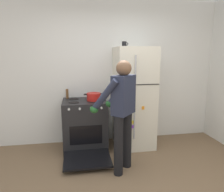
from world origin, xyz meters
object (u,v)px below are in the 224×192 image
coffee_mug (124,44)px  red_pot (94,97)px  stove_range (85,125)px  refrigerator (134,98)px  person_cook (121,107)px  pepper_mill (67,94)px

coffee_mug → red_pot: bearing=-169.8°
stove_range → red_pot: bearing=-11.4°
refrigerator → stove_range: refrigerator is taller
person_cook → pepper_mill: person_cook is taller
person_cook → coffee_mug: size_ratio=14.28×
red_pot → coffee_mug: 1.06m
red_pot → pepper_mill: pepper_mill is taller
stove_range → coffee_mug: (0.72, 0.07, 1.42)m
person_cook → coffee_mug: coffee_mug is taller
refrigerator → red_pot: refrigerator is taller
refrigerator → coffee_mug: 0.97m
stove_range → pepper_mill: (-0.30, 0.22, 0.54)m
refrigerator → pepper_mill: refrigerator is taller
red_pot → pepper_mill: (-0.46, 0.25, 0.02)m
person_cook → coffee_mug: (0.24, 0.88, 0.90)m
pepper_mill → coffee_mug: bearing=-8.4°
red_pot → coffee_mug: bearing=10.2°
person_cook → red_pot: size_ratio=4.70×
stove_range → pepper_mill: size_ratio=6.95×
stove_range → coffee_mug: coffee_mug is taller
person_cook → red_pot: (-0.32, 0.78, 0.01)m
stove_range → person_cook: size_ratio=0.75×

